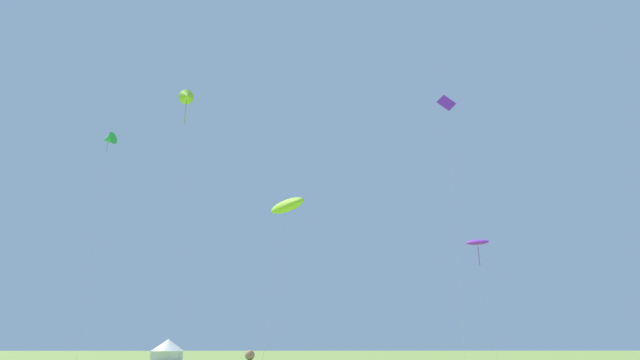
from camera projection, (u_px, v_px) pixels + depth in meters
The scene contains 6 objects.
kite_purple_diamond at pixel (447, 105), 63.11m from camera, with size 2.80×0.95×33.17m.
kite_purple_parafoil at pixel (477, 242), 64.94m from camera, with size 3.16×2.86×15.48m.
kite_lime_delta at pixel (187, 97), 63.45m from camera, with size 3.66×2.76×33.90m.
kite_lime_parafoil at pixel (287, 206), 34.56m from camera, with size 3.39×3.79×11.97m.
kite_green_delta at pixel (108, 140), 54.97m from camera, with size 1.89×2.88×24.77m.
festival_tent_right at pixel (168, 349), 60.90m from camera, with size 4.04×4.04×2.63m.
Camera 1 is at (-1.47, -5.81, 1.82)m, focal length 27.29 mm.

